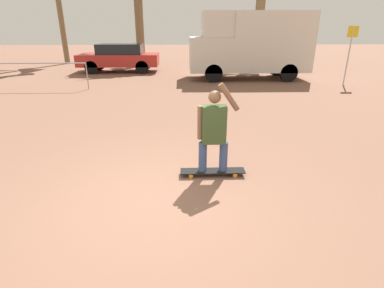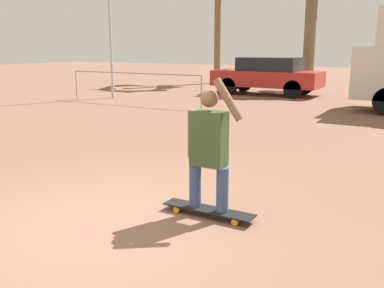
{
  "view_description": "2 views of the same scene",
  "coord_description": "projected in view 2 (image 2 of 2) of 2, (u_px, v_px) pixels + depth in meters",
  "views": [
    {
      "loc": [
        0.42,
        -3.83,
        2.43
      ],
      "look_at": [
        0.59,
        1.17,
        0.45
      ],
      "focal_mm": 28.0,
      "sensor_mm": 36.0,
      "label": 1
    },
    {
      "loc": [
        3.1,
        -3.34,
        1.93
      ],
      "look_at": [
        0.64,
        0.94,
        0.81
      ],
      "focal_mm": 40.0,
      "sensor_mm": 36.0,
      "label": 2
    }
  ],
  "objects": [
    {
      "name": "parked_car_red",
      "position": [
        268.0,
        75.0,
        17.57
      ],
      "size": [
        4.37,
        1.81,
        1.52
      ],
      "color": "black",
      "rests_on": "ground_plane"
    },
    {
      "name": "skateboard",
      "position": [
        208.0,
        210.0,
        4.98
      ],
      "size": [
        1.12,
        0.23,
        0.09
      ],
      "color": "black",
      "rests_on": "ground_plane"
    },
    {
      "name": "ground_plane",
      "position": [
        100.0,
        224.0,
        4.76
      ],
      "size": [
        80.0,
        80.0,
        0.0
      ],
      "primitive_type": "plane",
      "color": "brown"
    },
    {
      "name": "plaza_railing_segment",
      "position": [
        133.0,
        77.0,
        14.8
      ],
      "size": [
        5.45,
        0.05,
        1.08
      ],
      "color": "#99999E",
      "rests_on": "ground_plane"
    },
    {
      "name": "person_skateboarder",
      "position": [
        209.0,
        144.0,
        4.81
      ],
      "size": [
        0.68,
        0.22,
        1.52
      ],
      "color": "#384C7A",
      "rests_on": "skateboard"
    }
  ]
}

